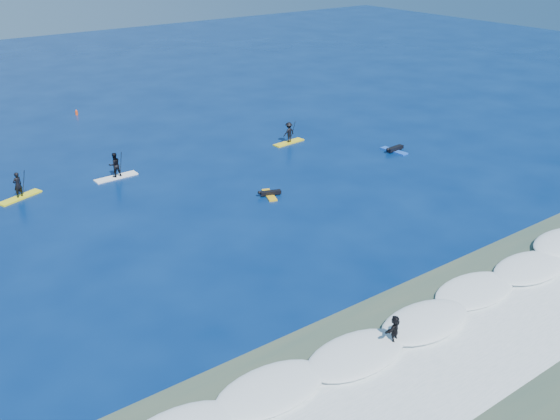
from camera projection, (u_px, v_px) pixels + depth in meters
ground at (322, 224)px, 36.85m from camera, size 160.00×160.00×0.00m
shallow_water at (534, 339)px, 26.61m from camera, size 90.00×13.00×0.01m
breaking_wave at (458, 298)px, 29.54m from camera, size 40.00×6.00×0.30m
whitewater at (513, 328)px, 27.35m from camera, size 34.00×5.00×0.02m
sup_paddler_left at (19, 189)px, 40.11m from camera, size 2.98×1.74×2.05m
sup_paddler_center at (115, 167)px, 43.30m from camera, size 3.05×0.85×2.13m
sup_paddler_right at (289, 134)px, 50.29m from camera, size 2.90×1.00×2.00m
prone_paddler_near at (269, 194)px, 40.68m from camera, size 1.54×2.04×0.41m
prone_paddler_far at (394, 149)px, 48.65m from camera, size 1.85×2.36×0.49m
wave_surfer at (394, 331)px, 25.87m from camera, size 1.90×1.02×1.33m
marker_buoy at (77, 112)px, 57.98m from camera, size 0.24×0.24×0.58m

